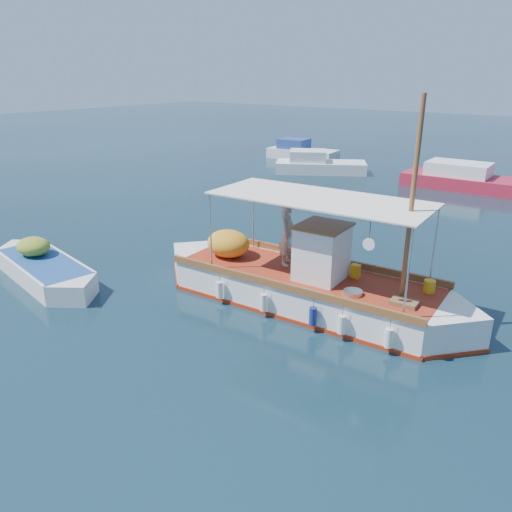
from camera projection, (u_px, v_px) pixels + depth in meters
The scene contains 6 objects.
ground at pixel (292, 309), 15.54m from camera, with size 160.00×160.00×0.00m, color black.
fishing_caique at pixel (303, 285), 15.76m from camera, with size 10.94×3.43×6.68m.
dinghy at pixel (44, 270), 17.69m from camera, with size 6.27×2.59×1.55m.
bg_boat_nw at pixel (318, 166), 36.09m from camera, with size 6.72×5.30×1.80m.
bg_boat_n at pixel (475, 182), 30.85m from camera, with size 9.29×2.96×1.80m.
bg_boat_far_w at pixel (301, 153), 41.91m from camera, with size 5.96×2.80×1.80m.
Camera 1 is at (7.45, -11.89, 6.96)m, focal length 35.00 mm.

